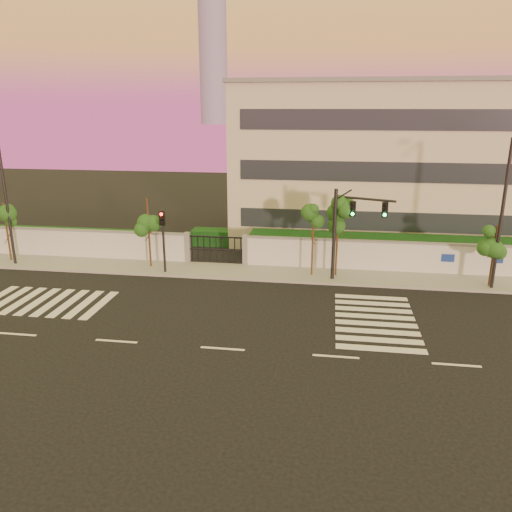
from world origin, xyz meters
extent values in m
plane|color=black|center=(0.00, 0.00, 0.00)|extent=(120.00, 120.00, 0.00)
cube|color=gray|center=(0.00, 10.50, 0.07)|extent=(60.00, 3.00, 0.15)
cube|color=silver|center=(-17.50, 12.00, 1.00)|extent=(25.00, 0.30, 2.00)
cube|color=slate|center=(-17.50, 12.00, 2.06)|extent=(25.00, 0.36, 0.12)
cube|color=silver|center=(14.50, 12.00, 1.00)|extent=(31.00, 0.30, 2.00)
cube|color=slate|center=(14.50, 12.00, 2.06)|extent=(31.00, 0.36, 0.12)
cube|color=slate|center=(-5.00, 12.00, 1.10)|extent=(0.35, 0.35, 2.20)
cube|color=slate|center=(-1.00, 12.00, 1.10)|extent=(0.35, 0.35, 2.20)
cube|color=#103715|center=(9.00, 14.50, 0.90)|extent=(20.00, 2.00, 1.80)
cube|color=#103715|center=(-16.00, 14.50, 0.70)|extent=(12.00, 1.80, 1.40)
cube|color=#103715|center=(-3.00, 17.00, 0.60)|extent=(6.00, 1.50, 1.20)
cube|color=beige|center=(9.00, 22.00, 6.00)|extent=(24.00, 12.00, 12.00)
cube|color=#262D38|center=(9.00, 15.98, 2.50)|extent=(22.00, 0.08, 1.40)
cube|color=#262D38|center=(9.00, 15.98, 6.00)|extent=(22.00, 0.08, 1.40)
cube|color=#262D38|center=(9.00, 15.98, 9.50)|extent=(22.00, 0.08, 1.40)
cube|color=slate|center=(9.00, 22.00, 12.10)|extent=(24.40, 12.40, 0.30)
cylinder|color=gray|center=(-65.00, 280.00, 55.00)|extent=(16.00, 16.00, 110.00)
cube|color=silver|center=(-13.10, 4.00, 0.01)|extent=(0.50, 4.00, 0.02)
cube|color=silver|center=(-12.20, 4.00, 0.01)|extent=(0.50, 4.00, 0.02)
cube|color=silver|center=(-11.30, 4.00, 0.01)|extent=(0.50, 4.00, 0.02)
cube|color=silver|center=(-10.40, 4.00, 0.01)|extent=(0.50, 4.00, 0.02)
cube|color=silver|center=(-9.50, 4.00, 0.01)|extent=(0.50, 4.00, 0.02)
cube|color=silver|center=(-8.60, 4.00, 0.01)|extent=(0.50, 4.00, 0.02)
cube|color=silver|center=(-7.70, 4.00, 0.01)|extent=(0.50, 4.00, 0.02)
cube|color=silver|center=(7.00, 1.00, 0.01)|extent=(4.00, 0.50, 0.02)
cube|color=silver|center=(7.00, 1.90, 0.01)|extent=(4.00, 0.50, 0.02)
cube|color=silver|center=(7.00, 2.80, 0.01)|extent=(4.00, 0.50, 0.02)
cube|color=silver|center=(7.00, 3.70, 0.01)|extent=(4.00, 0.50, 0.02)
cube|color=silver|center=(7.00, 4.60, 0.01)|extent=(4.00, 0.50, 0.02)
cube|color=silver|center=(7.00, 5.50, 0.01)|extent=(4.00, 0.50, 0.02)
cube|color=silver|center=(7.00, 6.40, 0.01)|extent=(4.00, 0.50, 0.02)
cube|color=silver|center=(7.00, 7.30, 0.01)|extent=(4.00, 0.50, 0.02)
cube|color=silver|center=(-10.00, 0.00, 0.01)|extent=(2.00, 0.15, 0.01)
cube|color=silver|center=(-5.00, 0.00, 0.01)|extent=(2.00, 0.15, 0.01)
cube|color=silver|center=(0.00, 0.00, 0.01)|extent=(2.00, 0.15, 0.01)
cube|color=silver|center=(5.00, 0.00, 0.01)|extent=(2.00, 0.15, 0.01)
cube|color=silver|center=(10.00, 0.00, 0.01)|extent=(2.00, 0.15, 0.01)
cylinder|color=#382314|center=(-17.24, 10.50, 2.08)|extent=(0.13, 0.13, 4.17)
sphere|color=#123F14|center=(-17.24, 10.50, 3.34)|extent=(1.17, 1.17, 1.17)
sphere|color=#123F14|center=(-16.87, 10.71, 2.71)|extent=(0.90, 0.90, 0.90)
sphere|color=#123F14|center=(-17.56, 10.34, 2.92)|extent=(0.85, 0.85, 0.85)
cylinder|color=#382314|center=(-7.17, 10.63, 2.35)|extent=(0.13, 0.13, 4.71)
sphere|color=#123F14|center=(-7.17, 10.63, 3.77)|extent=(1.16, 1.16, 1.16)
sphere|color=#123F14|center=(-6.80, 10.84, 3.06)|extent=(0.89, 0.89, 0.89)
sphere|color=#123F14|center=(-7.49, 10.47, 3.30)|extent=(0.84, 0.84, 0.84)
cylinder|color=#382314|center=(3.52, 10.44, 2.33)|extent=(0.11, 0.11, 4.66)
sphere|color=#123F14|center=(3.52, 10.44, 3.73)|extent=(1.05, 1.05, 1.05)
sphere|color=#123F14|center=(3.85, 10.63, 3.03)|extent=(0.80, 0.80, 0.80)
sphere|color=#123F14|center=(3.23, 10.30, 3.26)|extent=(0.76, 0.76, 0.76)
cylinder|color=#382314|center=(5.02, 10.55, 2.61)|extent=(0.13, 0.13, 5.21)
sphere|color=#123F14|center=(5.02, 10.55, 4.17)|extent=(1.19, 1.19, 1.19)
sphere|color=#123F14|center=(5.40, 10.77, 3.39)|extent=(0.91, 0.91, 0.91)
sphere|color=#123F14|center=(4.69, 10.39, 3.65)|extent=(0.87, 0.87, 0.87)
cylinder|color=#382314|center=(14.04, 9.96, 1.92)|extent=(0.12, 0.12, 3.83)
sphere|color=#123F14|center=(14.04, 9.96, 3.07)|extent=(1.08, 1.08, 1.08)
sphere|color=#123F14|center=(14.39, 10.15, 2.49)|extent=(0.82, 0.82, 0.82)
sphere|color=#123F14|center=(13.75, 9.81, 2.68)|extent=(0.79, 0.79, 0.79)
cylinder|color=black|center=(4.81, 9.85, 2.86)|extent=(0.22, 0.22, 5.73)
cylinder|color=black|center=(6.57, 9.85, 5.17)|extent=(3.35, 1.33, 0.15)
cube|color=black|center=(5.83, 9.80, 4.57)|extent=(0.32, 0.17, 0.83)
sphere|color=#0CF259|center=(5.83, 9.69, 4.31)|extent=(0.18, 0.18, 0.18)
cube|color=black|center=(7.68, 9.80, 4.57)|extent=(0.32, 0.17, 0.83)
sphere|color=#0CF259|center=(7.68, 9.69, 4.31)|extent=(0.18, 0.18, 0.18)
cylinder|color=black|center=(-5.84, 9.59, 2.12)|extent=(0.15, 0.15, 4.24)
cube|color=black|center=(-5.84, 9.54, 3.68)|extent=(0.33, 0.17, 0.85)
sphere|color=red|center=(-5.84, 9.43, 3.94)|extent=(0.19, 0.19, 0.19)
cylinder|color=black|center=(-16.49, 9.84, 4.02)|extent=(0.18, 0.18, 8.05)
cylinder|color=black|center=(14.10, 9.62, 4.39)|extent=(0.20, 0.20, 8.78)
camera|label=1|loc=(4.43, -19.68, 10.41)|focal=35.00mm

